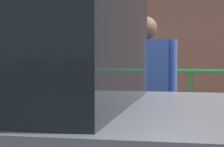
{
  "coord_description": "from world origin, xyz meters",
  "views": [
    {
      "loc": [
        1.09,
        -3.61,
        1.44
      ],
      "look_at": [
        0.24,
        0.45,
        1.23
      ],
      "focal_mm": 70.62,
      "sensor_mm": 36.0,
      "label": 1
    }
  ],
  "objects": [
    {
      "name": "pedestrian_at_meter",
      "position": [
        0.54,
        0.62,
        1.06
      ],
      "size": [
        0.61,
        0.65,
        1.65
      ],
      "rotation": [
        0.0,
        0.0,
        -2.98
      ],
      "color": "#1E233F",
      "rests_on": "sidewalk_curb"
    },
    {
      "name": "parking_meter",
      "position": [
        -0.11,
        0.54,
        1.2
      ],
      "size": [
        0.19,
        0.2,
        1.45
      ],
      "rotation": [
        0.0,
        0.0,
        3.16
      ],
      "color": "slate",
      "rests_on": "sidewalk_curb"
    },
    {
      "name": "backdrop_wall",
      "position": [
        0.0,
        4.34,
        1.56
      ],
      "size": [
        32.0,
        0.5,
        3.11
      ],
      "primitive_type": "cube",
      "color": "brown",
      "rests_on": "ground"
    },
    {
      "name": "background_railing",
      "position": [
        -0.0,
        2.32,
        0.89
      ],
      "size": [
        24.06,
        0.06,
        1.08
      ],
      "color": "#1E602D",
      "rests_on": "sidewalk_curb"
    }
  ]
}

